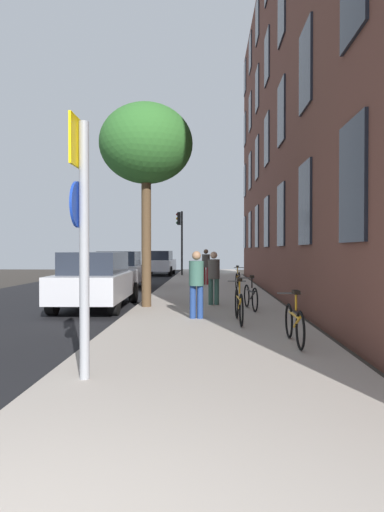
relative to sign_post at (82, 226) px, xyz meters
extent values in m
plane|color=#332D28|center=(-1.91, 11.50, -1.98)|extent=(41.80, 41.80, 0.00)
cube|color=black|center=(-4.01, 11.50, -1.98)|extent=(7.00, 38.00, 0.01)
cube|color=#9E9389|center=(1.59, 11.50, -1.92)|extent=(4.20, 38.00, 0.12)
cube|color=brown|center=(4.19, 11.00, 5.18)|extent=(0.50, 27.00, 14.33)
cube|color=#1E232D|center=(3.91, 2.08, 0.85)|extent=(0.06, 1.29, 2.03)
cube|color=#1E232D|center=(3.91, 5.65, 0.85)|extent=(0.06, 1.29, 2.03)
cube|color=#1E232D|center=(3.91, 9.22, 0.85)|extent=(0.06, 1.29, 2.03)
cube|color=#1E232D|center=(3.91, 12.79, 0.85)|extent=(0.06, 1.29, 2.03)
cube|color=#1E232D|center=(3.91, 16.36, 0.85)|extent=(0.06, 1.29, 2.03)
cube|color=#1E232D|center=(3.91, 19.93, 0.85)|extent=(0.06, 1.29, 2.03)
cube|color=#1E232D|center=(3.91, 23.50, 0.85)|extent=(0.06, 1.29, 2.03)
cube|color=#1E232D|center=(3.91, 5.65, 4.18)|extent=(0.06, 1.29, 2.03)
cube|color=#1E232D|center=(3.91, 9.22, 4.18)|extent=(0.06, 1.29, 2.03)
cube|color=#1E232D|center=(3.91, 12.79, 4.18)|extent=(0.06, 1.29, 2.03)
cube|color=#1E232D|center=(3.91, 16.36, 4.18)|extent=(0.06, 1.29, 2.03)
cube|color=#1E232D|center=(3.91, 19.93, 4.18)|extent=(0.06, 1.29, 2.03)
cube|color=#1E232D|center=(3.91, 23.50, 4.18)|extent=(0.06, 1.29, 2.03)
cube|color=#1E232D|center=(3.91, 9.22, 7.51)|extent=(0.06, 1.29, 2.03)
cube|color=#1E232D|center=(3.91, 12.79, 7.51)|extent=(0.06, 1.29, 2.03)
cube|color=#1E232D|center=(3.91, 16.36, 7.51)|extent=(0.06, 1.29, 2.03)
cube|color=#1E232D|center=(3.91, 19.93, 7.51)|extent=(0.06, 1.29, 2.03)
cube|color=#1E232D|center=(3.91, 23.50, 7.51)|extent=(0.06, 1.29, 2.03)
cube|color=#1E232D|center=(3.91, 16.36, 10.85)|extent=(0.06, 1.29, 2.03)
cube|color=#1E232D|center=(3.91, 19.93, 10.85)|extent=(0.06, 1.29, 2.03)
cube|color=#1E232D|center=(3.91, 23.50, 10.85)|extent=(0.06, 1.29, 2.03)
cylinder|color=gray|center=(0.02, 0.00, -0.30)|extent=(0.12, 0.12, 3.13)
cube|color=yellow|center=(-0.06, 0.00, 1.01)|extent=(0.03, 0.60, 0.60)
cylinder|color=#14339E|center=(-0.06, 0.00, 0.26)|extent=(0.03, 0.56, 0.56)
cylinder|color=black|center=(-0.10, 22.12, 0.12)|extent=(0.12, 0.12, 3.97)
cube|color=black|center=(-0.28, 22.12, 1.66)|extent=(0.20, 0.24, 0.80)
sphere|color=#4B0707|center=(-0.39, 22.12, 1.92)|extent=(0.16, 0.16, 0.16)
sphere|color=orange|center=(-0.39, 22.12, 1.66)|extent=(0.16, 0.16, 0.16)
sphere|color=#083E11|center=(-0.39, 22.12, 1.40)|extent=(0.16, 0.16, 0.16)
cylinder|color=#4C3823|center=(-0.18, 6.89, 0.01)|extent=(0.27, 0.27, 3.74)
ellipsoid|color=#2D6628|center=(-0.18, 6.89, 2.65)|extent=(2.58, 2.58, 2.19)
torus|color=black|center=(2.98, 2.61, -1.55)|extent=(0.04, 0.62, 0.62)
torus|color=black|center=(2.98, 1.65, -1.55)|extent=(0.04, 0.62, 0.62)
cylinder|color=#C68C19|center=(2.98, 2.13, -1.38)|extent=(0.05, 0.82, 0.04)
cylinder|color=#C68C19|center=(2.98, 1.89, -1.46)|extent=(0.05, 0.49, 0.27)
cylinder|color=#C68C19|center=(2.98, 1.99, -1.14)|extent=(0.04, 0.04, 0.28)
cube|color=black|center=(2.98, 1.99, -0.98)|extent=(0.10, 0.24, 0.06)
cylinder|color=#4C4C4C|center=(2.98, 2.61, -1.06)|extent=(0.42, 0.03, 0.03)
torus|color=black|center=(2.19, 4.83, -1.52)|extent=(0.05, 0.68, 0.68)
torus|color=black|center=(2.21, 3.74, -1.52)|extent=(0.05, 0.68, 0.68)
cylinder|color=#C68C19|center=(2.20, 4.29, -1.34)|extent=(0.06, 0.93, 0.04)
cylinder|color=#C68C19|center=(2.20, 4.02, -1.42)|extent=(0.06, 0.56, 0.30)
cylinder|color=#C68C19|center=(2.20, 4.13, -1.08)|extent=(0.04, 0.04, 0.28)
cube|color=black|center=(2.20, 4.13, -0.92)|extent=(0.10, 0.24, 0.06)
cylinder|color=#4C4C4C|center=(2.19, 4.83, -1.00)|extent=(0.42, 0.04, 0.03)
torus|color=black|center=(2.59, 6.88, -1.55)|extent=(0.12, 0.62, 0.62)
torus|color=black|center=(2.72, 5.90, -1.55)|extent=(0.12, 0.62, 0.62)
cylinder|color=black|center=(2.66, 6.39, -1.38)|extent=(0.15, 0.84, 0.04)
cylinder|color=black|center=(2.69, 6.14, -1.46)|extent=(0.11, 0.51, 0.28)
cylinder|color=black|center=(2.67, 6.24, -1.14)|extent=(0.04, 0.04, 0.28)
cube|color=black|center=(2.67, 6.24, -0.98)|extent=(0.10, 0.24, 0.06)
cylinder|color=#4C4C4C|center=(2.59, 6.88, -1.06)|extent=(0.42, 0.08, 0.03)
torus|color=black|center=(2.83, 13.20, -1.54)|extent=(0.15, 0.65, 0.65)
torus|color=black|center=(2.66, 12.22, -1.54)|extent=(0.15, 0.65, 0.65)
cylinder|color=#C68C19|center=(2.74, 12.71, -1.36)|extent=(0.19, 0.84, 0.04)
cylinder|color=#C68C19|center=(2.70, 12.47, -1.44)|extent=(0.13, 0.51, 0.28)
cylinder|color=#C68C19|center=(2.72, 12.56, -1.11)|extent=(0.04, 0.04, 0.28)
cube|color=black|center=(2.72, 12.56, -0.95)|extent=(0.10, 0.24, 0.06)
cylinder|color=#4C4C4C|center=(2.83, 13.20, -1.03)|extent=(0.42, 0.10, 0.03)
cylinder|color=navy|center=(1.18, 4.81, -1.49)|extent=(0.14, 0.14, 0.76)
cylinder|color=navy|center=(1.35, 4.81, -1.49)|extent=(0.14, 0.14, 0.76)
cylinder|color=#33594C|center=(1.26, 4.81, -0.82)|extent=(0.46, 0.46, 0.57)
sphere|color=#936B4C|center=(1.26, 4.81, -0.42)|extent=(0.20, 0.20, 0.20)
cylinder|color=#33594C|center=(1.61, 7.36, -1.49)|extent=(0.14, 0.14, 0.74)
cylinder|color=#33594C|center=(1.78, 7.36, -1.49)|extent=(0.14, 0.14, 0.74)
cylinder|color=#4C4742|center=(1.69, 7.36, -0.84)|extent=(0.37, 0.37, 0.56)
sphere|color=tan|center=(1.69, 7.36, -0.44)|extent=(0.20, 0.20, 0.20)
cylinder|color=maroon|center=(1.34, 14.73, -1.47)|extent=(0.15, 0.15, 0.78)
cylinder|color=maroon|center=(1.52, 14.73, -1.47)|extent=(0.15, 0.15, 0.78)
cylinder|color=#4C4742|center=(1.43, 14.73, -0.78)|extent=(0.44, 0.44, 0.59)
sphere|color=brown|center=(1.43, 14.73, -0.36)|extent=(0.21, 0.21, 0.21)
cube|color=#B7B7BC|center=(-1.68, 7.35, -1.30)|extent=(1.89, 4.53, 0.70)
cube|color=#1E232D|center=(-1.68, 7.13, -0.65)|extent=(1.56, 2.55, 0.60)
cylinder|color=black|center=(-2.48, 8.79, -1.65)|extent=(0.22, 0.64, 0.64)
cylinder|color=black|center=(-0.87, 8.79, -1.65)|extent=(0.22, 0.64, 0.64)
cylinder|color=black|center=(-2.48, 5.92, -1.65)|extent=(0.22, 0.64, 0.64)
cylinder|color=black|center=(-0.87, 5.92, -1.65)|extent=(0.22, 0.64, 0.64)
cube|color=silver|center=(-2.30, 13.90, -1.30)|extent=(2.03, 4.08, 0.70)
cube|color=#2D3847|center=(-2.30, 13.70, -0.65)|extent=(1.66, 2.30, 0.60)
cylinder|color=black|center=(-3.16, 15.18, -1.65)|extent=(0.22, 0.64, 0.64)
cylinder|color=black|center=(-1.45, 15.18, -1.65)|extent=(0.22, 0.64, 0.64)
cylinder|color=black|center=(-3.16, 12.62, -1.65)|extent=(0.22, 0.64, 0.64)
cylinder|color=black|center=(-1.45, 12.62, -1.65)|extent=(0.22, 0.64, 0.64)
cube|color=silver|center=(-1.67, 24.10, -1.30)|extent=(1.87, 4.07, 0.70)
cube|color=#1E232D|center=(-1.67, 23.90, -0.65)|extent=(1.53, 2.29, 0.60)
cylinder|color=black|center=(-2.46, 25.38, -1.65)|extent=(0.22, 0.64, 0.64)
cylinder|color=black|center=(-0.89, 25.38, -1.65)|extent=(0.22, 0.64, 0.64)
cylinder|color=black|center=(-2.46, 22.82, -1.65)|extent=(0.22, 0.64, 0.64)
cylinder|color=black|center=(-0.89, 22.82, -1.65)|extent=(0.22, 0.64, 0.64)
camera|label=1|loc=(1.53, -5.32, -0.29)|focal=31.05mm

